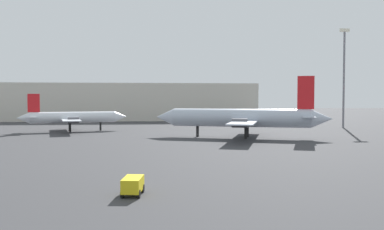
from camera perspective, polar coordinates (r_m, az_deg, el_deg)
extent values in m
cylinder|color=#B2BCCC|center=(70.31, 7.17, -0.42)|extent=(24.60, 11.19, 3.33)
cone|color=#B2BCCC|center=(73.26, -3.99, -0.30)|extent=(4.54, 4.34, 3.33)
cone|color=#B2BCCC|center=(70.18, 18.82, -0.53)|extent=(4.54, 4.34, 3.33)
cube|color=#B2BCCC|center=(70.21, 8.17, -0.84)|extent=(11.97, 24.94, 0.21)
cube|color=#B2BCCC|center=(69.99, 16.96, -0.24)|extent=(4.45, 7.78, 0.14)
cube|color=red|center=(69.92, 16.64, 3.24)|extent=(2.79, 1.18, 5.82)
cylinder|color=#4C4C54|center=(65.58, 7.14, -1.20)|extent=(3.05, 2.39, 1.61)
cylinder|color=#4C4C54|center=(75.00, 7.94, -0.77)|extent=(3.05, 2.39, 1.61)
cube|color=black|center=(71.79, 0.83, -2.48)|extent=(0.57, 0.57, 2.00)
cube|color=black|center=(68.59, 8.02, -2.73)|extent=(0.57, 0.57, 2.00)
cube|color=black|center=(72.13, 8.30, -2.48)|extent=(0.57, 0.57, 2.00)
cylinder|color=silver|center=(87.83, -17.22, -0.33)|extent=(17.84, 7.10, 2.45)
cone|color=silver|center=(89.05, -10.62, -0.23)|extent=(3.25, 3.08, 2.45)
cone|color=silver|center=(87.80, -23.92, -0.42)|extent=(3.25, 3.08, 2.45)
cube|color=silver|center=(87.79, -17.80, -0.58)|extent=(8.50, 19.31, 0.18)
cube|color=silver|center=(87.71, -22.80, -0.25)|extent=(3.44, 6.61, 0.12)
cube|color=red|center=(87.62, -22.58, 1.67)|extent=(2.39, 0.86, 3.88)
cylinder|color=#4C4C54|center=(91.44, -17.58, -0.54)|extent=(2.55, 1.92, 1.36)
cylinder|color=#4C4C54|center=(84.22, -17.31, -0.77)|extent=(2.55, 1.92, 1.36)
cube|color=black|center=(88.48, -13.51, -1.68)|extent=(0.47, 0.47, 1.89)
cube|color=black|center=(89.41, -17.84, -1.68)|extent=(0.47, 0.47, 1.89)
cube|color=black|center=(86.39, -17.73, -1.82)|extent=(0.47, 0.47, 1.89)
cube|color=gold|center=(28.61, -8.84, -10.17)|extent=(1.61, 2.55, 1.00)
cylinder|color=black|center=(29.63, -9.65, -10.73)|extent=(0.28, 0.62, 0.60)
cylinder|color=black|center=(29.42, -7.38, -10.82)|extent=(0.28, 0.62, 0.60)
cylinder|color=black|center=(28.04, -10.37, -11.49)|extent=(0.28, 0.62, 0.60)
cylinder|color=black|center=(27.81, -7.97, -11.59)|extent=(0.28, 0.62, 0.60)
cylinder|color=slate|center=(102.78, 21.74, 4.89)|extent=(0.50, 0.50, 23.85)
cube|color=#F2EACC|center=(104.11, 21.84, 11.68)|extent=(2.40, 0.50, 0.80)
cube|color=beige|center=(136.99, -10.87, 1.93)|extent=(93.95, 24.37, 12.41)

